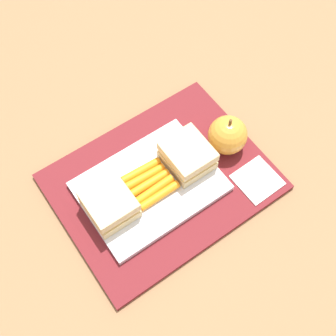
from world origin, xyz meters
TOP-DOWN VIEW (x-y plane):
  - ground_plane at (0.00, 0.00)m, footprint 2.40×2.40m
  - lunchbag_mat at (0.00, 0.00)m, footprint 0.36×0.28m
  - food_tray at (-0.03, 0.00)m, footprint 0.23×0.17m
  - sandwich_half_left at (-0.10, 0.00)m, footprint 0.07×0.08m
  - sandwich_half_right at (0.05, 0.00)m, footprint 0.07×0.08m
  - carrot_sticks_bundle at (-0.02, 0.00)m, footprint 0.08×0.07m
  - apple at (0.13, -0.01)m, footprint 0.07×0.07m
  - paper_napkin at (0.14, -0.09)m, footprint 0.07×0.07m

SIDE VIEW (x-z plane):
  - ground_plane at x=0.00m, z-range 0.00..0.00m
  - lunchbag_mat at x=0.00m, z-range 0.00..0.01m
  - paper_napkin at x=0.14m, z-range 0.01..0.01m
  - food_tray at x=-0.03m, z-range 0.01..0.02m
  - carrot_sticks_bundle at x=-0.02m, z-range 0.02..0.04m
  - sandwich_half_left at x=-0.10m, z-range 0.02..0.07m
  - sandwich_half_right at x=0.05m, z-range 0.02..0.07m
  - apple at x=0.13m, z-range 0.00..0.09m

